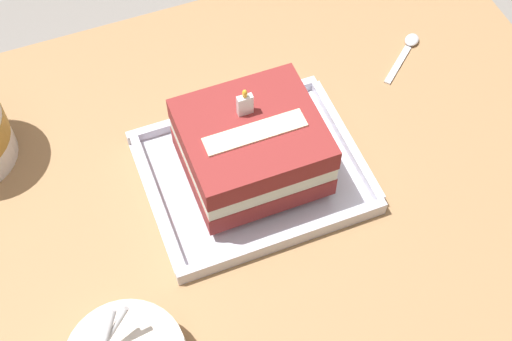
% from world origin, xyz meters
% --- Properties ---
extents(dining_table, '(1.01, 0.77, 0.74)m').
position_xyz_m(dining_table, '(0.00, 0.00, 0.62)').
color(dining_table, '#9E754C').
rests_on(dining_table, ground_plane).
extents(foil_tray, '(0.29, 0.24, 0.02)m').
position_xyz_m(foil_tray, '(0.00, 0.02, 0.75)').
color(foil_tray, silver).
rests_on(foil_tray, dining_table).
extents(birthday_cake, '(0.18, 0.16, 0.14)m').
position_xyz_m(birthday_cake, '(0.00, 0.02, 0.81)').
color(birthday_cake, maroon).
rests_on(birthday_cake, foil_tray).
extents(serving_spoon_near_tray, '(0.10, 0.08, 0.01)m').
position_xyz_m(serving_spoon_near_tray, '(0.32, 0.16, 0.74)').
color(serving_spoon_near_tray, silver).
rests_on(serving_spoon_near_tray, dining_table).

